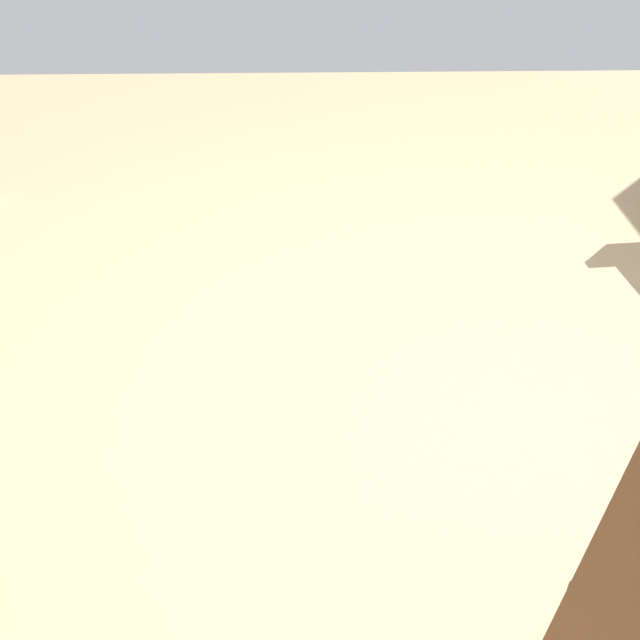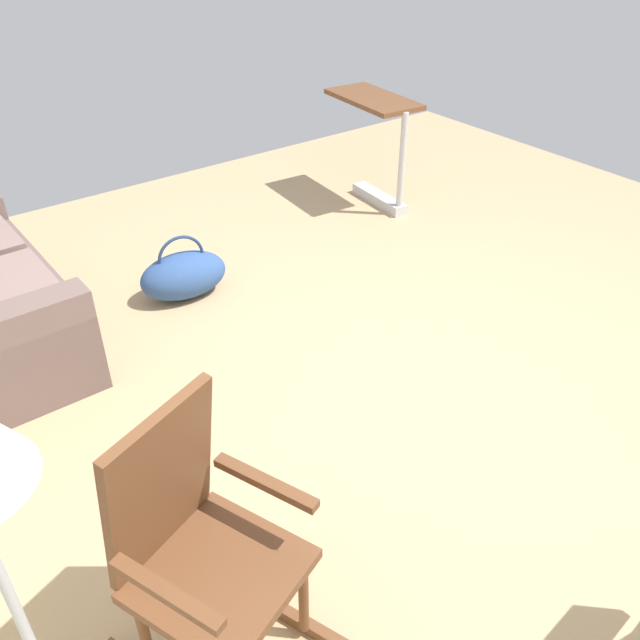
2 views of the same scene
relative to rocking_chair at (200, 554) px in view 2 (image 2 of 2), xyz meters
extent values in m
plane|color=tan|center=(0.60, -1.63, -0.50)|extent=(6.97, 6.97, 0.00)
cube|color=#68534F|center=(1.66, 0.15, -0.20)|extent=(0.19, 0.85, 0.60)
cube|color=brown|center=(0.01, -0.23, -0.48)|extent=(0.72, 0.31, 0.05)
cylinder|color=brown|center=(-0.17, -0.27, -0.25)|extent=(0.04, 0.04, 0.40)
cylinder|color=brown|center=(0.17, -0.14, -0.25)|extent=(0.04, 0.04, 0.40)
cylinder|color=brown|center=(0.03, 0.22, -0.25)|extent=(0.04, 0.04, 0.40)
cube|color=brown|center=(-0.07, -0.03, -0.05)|extent=(0.60, 0.61, 0.04)
cube|color=brown|center=(0.12, 0.04, 0.25)|extent=(0.27, 0.45, 0.60)
cube|color=brown|center=(-0.01, -0.25, 0.17)|extent=(0.38, 0.18, 0.03)
cube|color=brown|center=(-0.17, 0.18, 0.17)|extent=(0.38, 0.18, 0.03)
cylinder|color=#B2B5BA|center=(-0.01, 0.52, 0.10)|extent=(0.03, 0.03, 1.15)
cube|color=#B2B5BA|center=(2.50, -2.98, -0.46)|extent=(0.61, 0.17, 0.08)
cylinder|color=black|center=(2.24, -2.96, -0.47)|extent=(0.07, 0.07, 0.06)
cylinder|color=black|center=(2.76, -3.00, -0.47)|extent=(0.07, 0.07, 0.06)
cylinder|color=#B2B5BA|center=(2.24, -2.96, -0.05)|extent=(0.05, 0.05, 0.74)
cube|color=brown|center=(2.64, -2.99, 0.32)|extent=(0.83, 0.46, 0.04)
ellipsoid|color=#2D4C84|center=(2.17, -1.02, -0.35)|extent=(0.39, 0.60, 0.30)
torus|color=navy|center=(2.17, -1.02, -0.22)|extent=(0.06, 0.30, 0.30)
camera|label=1|loc=(0.60, 0.50, 1.21)|focal=40.86mm
camera|label=2|loc=(-1.28, 0.50, 1.79)|focal=37.31mm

